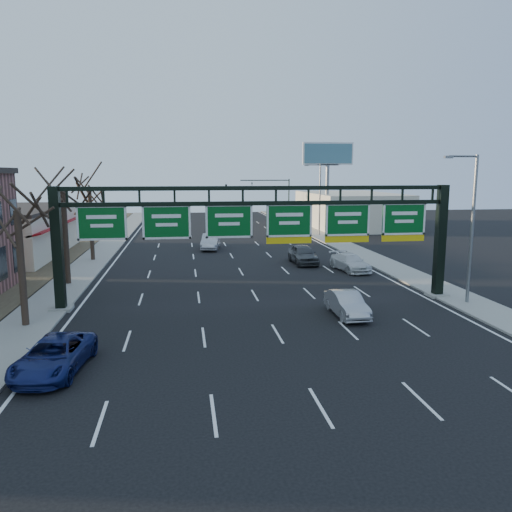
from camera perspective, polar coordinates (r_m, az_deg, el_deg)
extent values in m
plane|color=black|center=(23.41, 3.37, -10.37)|extent=(160.00, 160.00, 0.00)
cube|color=gray|center=(43.10, -19.23, -1.59)|extent=(3.00, 120.00, 0.12)
cube|color=gray|center=(45.69, 14.12, -0.73)|extent=(3.00, 120.00, 0.12)
cube|color=white|center=(42.54, -2.05, -1.27)|extent=(21.60, 120.00, 0.01)
cube|color=black|center=(30.72, -21.73, 0.68)|extent=(0.55, 0.55, 7.20)
cube|color=gray|center=(31.41, -21.34, -5.64)|extent=(1.20, 1.20, 0.20)
cube|color=black|center=(33.98, 20.30, 1.55)|extent=(0.55, 0.55, 7.20)
cube|color=gray|center=(34.60, 19.96, -4.20)|extent=(1.20, 1.20, 0.20)
cube|color=black|center=(29.90, 0.39, 7.77)|extent=(23.40, 0.25, 0.25)
cube|color=black|center=(29.95, 0.39, 6.05)|extent=(23.40, 0.25, 0.25)
cube|color=#054F19|center=(30.05, -17.20, 3.63)|extent=(2.80, 0.10, 2.00)
cube|color=#054F19|center=(29.70, -10.18, 3.84)|extent=(2.80, 0.10, 2.00)
cube|color=#054F19|center=(29.81, -3.10, 4.00)|extent=(2.80, 0.10, 2.00)
cube|color=#054F19|center=(30.36, 3.82, 4.09)|extent=(2.80, 0.10, 2.00)
cube|color=yellow|center=(30.49, 3.79, 1.81)|extent=(2.80, 0.10, 0.40)
cube|color=#054F19|center=(31.33, 10.41, 4.12)|extent=(2.80, 0.10, 2.00)
cube|color=yellow|center=(31.46, 10.34, 1.91)|extent=(2.80, 0.10, 0.40)
cube|color=#054F19|center=(32.68, 16.54, 4.10)|extent=(2.80, 0.10, 2.00)
cube|color=yellow|center=(32.81, 16.44, 1.98)|extent=(2.80, 0.10, 0.40)
cube|color=#BDB89D|center=(53.64, -26.71, 2.33)|extent=(10.00, 18.00, 4.40)
cube|color=#332B26|center=(53.44, -26.90, 4.83)|extent=(10.40, 18.40, 0.30)
cube|color=maroon|center=(52.17, -21.45, 3.40)|extent=(1.20, 18.00, 0.40)
cube|color=#BDB89D|center=(75.83, 10.65, 5.21)|extent=(12.00, 20.00, 5.00)
cylinder|color=black|center=(28.23, -25.24, -1.19)|extent=(0.36, 0.36, 6.08)
cylinder|color=black|center=(37.74, -20.93, 2.16)|extent=(0.36, 0.36, 6.84)
cylinder|color=black|center=(47.51, -18.32, 3.46)|extent=(0.36, 0.36, 6.46)
cylinder|color=slate|center=(32.60, 23.46, 2.85)|extent=(0.20, 0.20, 9.00)
cylinder|color=slate|center=(31.98, 22.59, 10.70)|extent=(1.80, 0.12, 0.12)
cube|color=slate|center=(31.53, 21.15, 10.73)|extent=(0.50, 0.22, 0.15)
cylinder|color=slate|center=(63.97, 7.30, 6.44)|extent=(0.20, 0.20, 9.00)
cylinder|color=slate|center=(63.66, 6.59, 10.40)|extent=(1.80, 0.12, 0.12)
cube|color=slate|center=(63.43, 5.79, 10.37)|extent=(0.50, 0.22, 0.15)
cylinder|color=slate|center=(69.43, 8.11, 6.56)|extent=(0.50, 0.50, 9.00)
cube|color=slate|center=(69.36, 8.19, 10.27)|extent=(3.00, 0.30, 0.20)
cube|color=white|center=(69.40, 8.22, 11.51)|extent=(7.00, 0.30, 3.00)
cube|color=teal|center=(69.20, 8.27, 11.51)|extent=(6.60, 0.05, 2.60)
cylinder|color=black|center=(78.39, 3.77, 6.22)|extent=(0.18, 0.18, 7.00)
cylinder|color=black|center=(77.57, 1.02, 8.65)|extent=(7.60, 0.14, 0.14)
imported|color=black|center=(77.29, -0.46, 8.05)|extent=(0.20, 0.20, 1.00)
imported|color=black|center=(76.85, -3.45, 8.03)|extent=(0.54, 0.54, 1.62)
imported|color=navy|center=(22.00, -22.07, -10.52)|extent=(2.87, 5.16, 1.37)
imported|color=#A0A1A5|center=(28.52, 10.33, -5.42)|extent=(1.54, 4.18, 1.37)
imported|color=silver|center=(41.58, 10.70, -0.72)|extent=(2.63, 4.99, 1.38)
imported|color=#424548|center=(44.27, 5.40, 0.21)|extent=(2.06, 4.93, 1.67)
imported|color=#B0B0B5|center=(52.52, -5.22, 1.63)|extent=(2.37, 5.02, 1.59)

